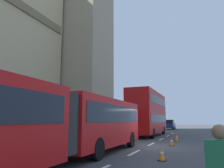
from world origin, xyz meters
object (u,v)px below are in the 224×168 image
object	(u,v)px
double_decker_bus	(148,112)
traffic_cone_middle	(172,142)
traffic_cone_west	(162,154)
traffic_cone_east	(177,138)
sedan_lead	(170,125)
articulated_bus	(48,120)

from	to	relation	value
double_decker_bus	traffic_cone_middle	world-z (taller)	double_decker_bus
traffic_cone_west	traffic_cone_middle	xyz separation A→B (m)	(5.90, 0.23, 0.00)
traffic_cone_middle	traffic_cone_east	distance (m)	3.80
sedan_lead	traffic_cone_east	distance (m)	24.36
articulated_bus	traffic_cone_east	size ratio (longest dim) A/B	29.53
articulated_bus	traffic_cone_east	distance (m)	13.35
traffic_cone_west	traffic_cone_middle	world-z (taller)	same
traffic_cone_middle	traffic_cone_east	bearing A→B (deg)	0.21
articulated_bus	sedan_lead	distance (m)	36.90
double_decker_bus	traffic_cone_east	distance (m)	6.62
double_decker_bus	traffic_cone_middle	xyz separation A→B (m)	(-8.86, -3.53, -2.43)
traffic_cone_west	traffic_cone_east	xyz separation A→B (m)	(9.70, 0.25, 0.00)
articulated_bus	double_decker_bus	xyz separation A→B (m)	(17.86, 0.00, 0.96)
traffic_cone_middle	traffic_cone_east	xyz separation A→B (m)	(3.80, 0.01, 0.00)
articulated_bus	double_decker_bus	size ratio (longest dim) A/B	1.63
double_decker_bus	articulated_bus	bearing A→B (deg)	-179.99
sedan_lead	traffic_cone_west	xyz separation A→B (m)	(-33.79, -3.79, -0.63)
double_decker_bus	traffic_cone_west	world-z (taller)	double_decker_bus
double_decker_bus	sedan_lead	world-z (taller)	double_decker_bus
sedan_lead	traffic_cone_middle	xyz separation A→B (m)	(-27.89, -3.55, -0.63)
articulated_bus	traffic_cone_west	bearing A→B (deg)	-50.53
double_decker_bus	traffic_cone_west	size ratio (longest dim) A/B	18.10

